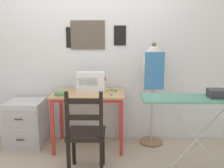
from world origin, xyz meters
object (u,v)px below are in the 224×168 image
fabric_bowl (61,93)px  ironing_board (199,102)px  thread_spool_near_machine (108,90)px  scissors (114,95)px  dress_form (153,74)px  sewing_machine (92,82)px  thread_spool_mid_table (112,90)px  filing_cabinet (26,123)px  thread_spool_far_edge (116,90)px  storage_box (217,93)px  wooden_chair (86,134)px

fabric_bowl → ironing_board: ironing_board is taller
thread_spool_near_machine → scissors: bearing=-69.1°
fabric_bowl → dress_form: size_ratio=0.11×
thread_spool_near_machine → dress_form: size_ratio=0.03×
sewing_machine → ironing_board: 1.40m
thread_spool_mid_table → sewing_machine: bearing=-169.9°
filing_cabinet → ironing_board: bearing=-20.9°
thread_spool_far_edge → thread_spool_mid_table: bearing=126.2°
filing_cabinet → storage_box: size_ratio=3.59×
wooden_chair → dress_form: (0.81, 0.79, 0.53)m
thread_spool_far_edge → wooden_chair: (-0.32, -0.71, -0.33)m
dress_form → storage_box: bearing=-59.7°
sewing_machine → dress_form: size_ratio=0.28×
thread_spool_mid_table → wooden_chair: bearing=-108.5°
sewing_machine → filing_cabinet: bearing=-179.1°
fabric_bowl → dress_form: 1.23m
thread_spool_far_edge → thread_spool_near_machine: bearing=-177.9°
thread_spool_far_edge → wooden_chair: 0.84m
sewing_machine → thread_spool_far_edge: sewing_machine is taller
wooden_chair → storage_box: storage_box is taller
thread_spool_near_machine → filing_cabinet: bearing=179.1°
wooden_chair → sewing_machine: bearing=89.7°
storage_box → ironing_board: bearing=177.5°
thread_spool_near_machine → storage_box: bearing=-35.0°
dress_form → storage_box: (0.51, -0.87, -0.06)m
filing_cabinet → thread_spool_near_machine: bearing=-0.9°
dress_form → ironing_board: 0.94m
thread_spool_far_edge → filing_cabinet: 1.31m
dress_form → ironing_board: size_ratio=1.22×
ironing_board → scissors: bearing=146.7°
dress_form → thread_spool_far_edge: bearing=-169.9°
thread_spool_near_machine → ironing_board: (0.94, -0.77, 0.05)m
ironing_board → storage_box: bearing=-2.5°
sewing_machine → fabric_bowl: (-0.38, -0.21, -0.10)m
scissors → dress_form: dress_form is taller
wooden_chair → filing_cabinet: wooden_chair is taller
storage_box → dress_form: bearing=120.3°
thread_spool_far_edge → filing_cabinet: thread_spool_far_edge is taller
dress_form → filing_cabinet: bearing=-177.5°
fabric_bowl → thread_spool_mid_table: 0.68m
thread_spool_far_edge → dress_form: size_ratio=0.03×
scissors → dress_form: (0.52, 0.29, 0.22)m
filing_cabinet → sewing_machine: bearing=0.9°
wooden_chair → scissors: bearing=60.1°
scissors → dress_form: 0.64m
scissors → thread_spool_near_machine: (-0.08, 0.20, 0.02)m
sewing_machine → wooden_chair: sewing_machine is taller
thread_spool_near_machine → storage_box: size_ratio=0.23×
thread_spool_near_machine → dress_form: dress_form is taller
thread_spool_near_machine → thread_spool_far_edge: thread_spool_far_edge is taller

